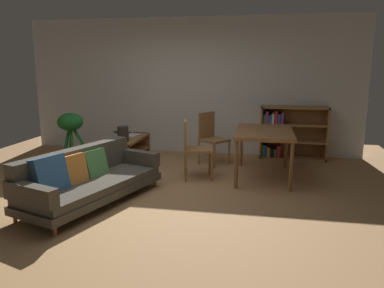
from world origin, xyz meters
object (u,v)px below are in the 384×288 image
at_px(open_laptop, 128,134).
at_px(media_console, 128,152).
at_px(dining_chair_far, 211,136).
at_px(potted_floor_plant, 71,134).
at_px(dining_table, 264,135).
at_px(dining_chair_near, 193,146).
at_px(bookshelf, 288,133).
at_px(fabric_couch, 86,178).
at_px(desk_speaker, 123,134).

bearing_deg(open_laptop, media_console, -72.16).
bearing_deg(dining_chair_far, open_laptop, -173.75).
relative_size(potted_floor_plant, dining_table, 0.70).
distance_m(dining_chair_near, dining_chair_far, 0.95).
bearing_deg(dining_chair_near, potted_floor_plant, 172.20).
relative_size(media_console, dining_chair_near, 1.25).
bearing_deg(bookshelf, potted_floor_plant, -160.44).
distance_m(media_console, bookshelf, 3.06).
xyz_separation_m(fabric_couch, media_console, (-0.10, 1.83, -0.07)).
bearing_deg(dining_table, dining_chair_near, -166.59).
bearing_deg(potted_floor_plant, media_console, 12.99).
distance_m(media_console, desk_speaker, 0.48).
bearing_deg(media_console, dining_table, -6.47).
bearing_deg(dining_chair_far, desk_speaker, -153.54).
xyz_separation_m(potted_floor_plant, dining_table, (3.34, -0.05, 0.10)).
relative_size(fabric_couch, dining_table, 1.59).
bearing_deg(desk_speaker, bookshelf, 26.78).
height_order(fabric_couch, dining_chair_far, dining_chair_far).
relative_size(potted_floor_plant, dining_chair_near, 1.03).
bearing_deg(media_console, bookshelf, 21.69).
height_order(media_console, desk_speaker, desk_speaker).
xyz_separation_m(open_laptop, desk_speaker, (0.11, -0.53, 0.11)).
bearing_deg(fabric_couch, dining_table, 34.47).
xyz_separation_m(open_laptop, dining_chair_near, (1.36, -0.78, -0.00)).
xyz_separation_m(potted_floor_plant, bookshelf, (3.79, 1.35, -0.10)).
bearing_deg(bookshelf, fabric_couch, -132.69).
relative_size(desk_speaker, dining_chair_near, 0.27).
height_order(potted_floor_plant, dining_chair_far, potted_floor_plant).
distance_m(open_laptop, potted_floor_plant, 1.00).
xyz_separation_m(open_laptop, potted_floor_plant, (-0.88, -0.47, 0.06)).
bearing_deg(fabric_couch, media_console, 93.22).
relative_size(dining_chair_near, dining_chair_far, 0.99).
distance_m(media_console, dining_table, 2.43).
relative_size(dining_table, bookshelf, 1.09).
height_order(open_laptop, dining_chair_near, dining_chair_near).
relative_size(media_console, bookshelf, 0.94).
bearing_deg(dining_chair_near, media_console, 157.59).
xyz_separation_m(desk_speaker, potted_floor_plant, (-0.99, 0.07, -0.04)).
height_order(dining_chair_near, bookshelf, bookshelf).
distance_m(fabric_couch, open_laptop, 2.09).
bearing_deg(dining_table, bookshelf, 71.97).
height_order(media_console, dining_chair_near, dining_chair_near).
bearing_deg(dining_chair_near, dining_table, 13.41).
relative_size(media_console, open_laptop, 2.41).
bearing_deg(open_laptop, desk_speaker, -78.48).
height_order(potted_floor_plant, dining_table, potted_floor_plant).
height_order(desk_speaker, bookshelf, bookshelf).
xyz_separation_m(open_laptop, dining_chair_far, (1.52, 0.17, -0.01)).
bearing_deg(potted_floor_plant, fabric_couch, -56.49).
bearing_deg(potted_floor_plant, bookshelf, 19.56).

